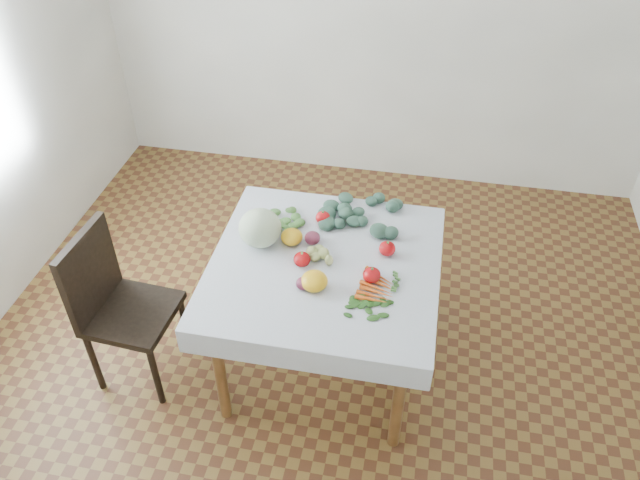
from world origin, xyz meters
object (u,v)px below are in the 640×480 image
(table, at_px, (325,278))
(carrot_bunch, at_px, (377,288))
(chair, at_px, (115,299))
(heirloom_back, at_px, (292,237))
(cabbage, at_px, (260,228))

(table, xyz_separation_m, carrot_bunch, (0.28, -0.14, 0.12))
(chair, bearing_deg, carrot_bunch, 4.18)
(chair, relative_size, heirloom_back, 8.21)
(chair, height_order, heirloom_back, chair)
(heirloom_back, bearing_deg, carrot_bunch, -28.65)
(table, xyz_separation_m, chair, (-1.05, -0.23, -0.12))
(cabbage, bearing_deg, chair, -155.30)
(carrot_bunch, bearing_deg, heirloom_back, 151.35)
(cabbage, relative_size, carrot_bunch, 0.90)
(table, bearing_deg, carrot_bunch, -26.37)
(table, height_order, chair, chair)
(heirloom_back, distance_m, carrot_bunch, 0.54)
(cabbage, bearing_deg, carrot_bunch, -19.92)
(chair, xyz_separation_m, carrot_bunch, (1.33, 0.10, 0.24))
(heirloom_back, bearing_deg, cabbage, -168.80)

